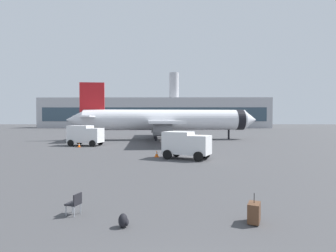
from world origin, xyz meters
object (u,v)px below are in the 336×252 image
Objects in this scene: gate_chair at (75,202)px; service_truck at (85,135)px; safety_cone_mid at (200,136)px; traveller_backpack at (123,221)px; safety_cone_far at (191,135)px; safety_cone_outer at (157,154)px; airplane_at_gate at (165,120)px; rolling_suitcase at (254,212)px; cargo_van at (186,144)px; safety_cone_near at (79,145)px.

service_truck is at bearing 107.43° from gate_chair.
safety_cone_mid is 47.75m from traveller_backpack.
service_truck is 30.49m from traveller_backpack.
safety_cone_far is 30.96m from safety_cone_outer.
rolling_suitcase is at bearing -83.90° from airplane_at_gate.
gate_chair reaches higher than traveller_backpack.
cargo_van is 7.26× the size of safety_cone_mid.
cargo_van is 16.30m from traveller_backpack.
safety_cone_far is at bearing 51.60° from safety_cone_near.
service_truck is 18.66m from cargo_van.
airplane_at_gate reaches higher than safety_cone_far.
traveller_backpack is at bearing -99.42° from safety_cone_mid.
safety_cone_near reaches higher than traveller_backpack.
airplane_at_gate is 16.09m from service_truck.
safety_cone_outer is at bearing 156.21° from cargo_van.
safety_cone_far is at bearing 163.20° from safety_cone_mid.
safety_cone_mid reaches higher than traveller_backpack.
service_truck is at bearing 134.12° from safety_cone_outer.
safety_cone_near is 27.20m from safety_cone_far.
traveller_backpack is at bearing -28.46° from gate_chair.
airplane_at_gate is at bearing 96.10° from rolling_suitcase.
cargo_van is 17.41m from safety_cone_near.
safety_cone_near is at bearing 140.59° from safety_cone_outer.
safety_cone_near is at bearing -93.33° from service_truck.
gate_chair is at bearing -109.46° from cargo_van.
safety_cone_outer is at bearing -100.86° from safety_cone_far.
airplane_at_gate is at bearing -135.38° from safety_cone_mid.
rolling_suitcase reaches higher than safety_cone_outer.
gate_chair is at bearing -102.22° from safety_cone_mid.
rolling_suitcase is (-3.12, -46.68, 0.06)m from safety_cone_mid.
safety_cone_far is at bearing 48.77° from service_truck.
safety_cone_near is at bearing 112.40° from traveller_backpack.
service_truck is 26.29m from safety_cone_mid.
safety_cone_outer is (-7.60, -29.87, -0.00)m from safety_cone_mid.
gate_chair is at bearing -93.87° from airplane_at_gate.
service_truck is 2.54m from safety_cone_near.
traveller_backpack is (-6.04, -47.64, -0.17)m from safety_cone_far.
safety_cone_mid is 1.85m from safety_cone_far.
safety_cone_outer is 17.40m from rolling_suitcase.
safety_cone_mid is (18.66, 20.78, 0.02)m from safety_cone_near.
traveller_backpack is at bearing -67.60° from safety_cone_near.
gate_chair is at bearing -72.57° from service_truck.
safety_cone_near is 1.31× the size of traveller_backpack.
gate_chair is (-8.18, -46.48, 0.10)m from safety_cone_far.
airplane_at_gate is 22.88m from safety_cone_outer.
safety_cone_near is 28.47m from traveller_backpack.
safety_cone_far is (-1.77, 0.53, 0.07)m from safety_cone_mid.
safety_cone_far is at bearing 82.77° from traveller_backpack.
safety_cone_far reaches higher than safety_cone_near.
cargo_van is at bearing -98.62° from safety_cone_mid.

